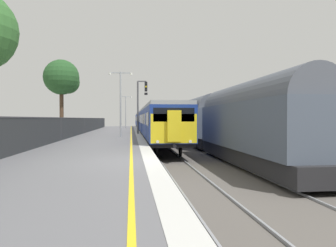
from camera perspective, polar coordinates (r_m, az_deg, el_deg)
ground at (r=12.46m, az=7.39°, el=-9.29°), size 17.40×110.00×1.21m
commuter_train_at_platform at (r=47.91m, az=-3.79°, el=0.50°), size 2.83×60.48×3.81m
freight_train_adjacent_track at (r=37.86m, az=3.09°, el=0.71°), size 2.60×55.66×4.53m
signal_gantry at (r=33.02m, az=-5.06°, el=4.11°), size 1.10×0.24×5.56m
platform_lamp_mid at (r=27.05m, az=-8.61°, el=4.50°), size 2.00×0.20×5.59m
platform_lamp_far at (r=52.24m, az=-7.70°, el=2.61°), size 2.00×0.20×5.33m
background_tree_left at (r=34.33m, az=-18.56°, el=7.72°), size 3.59×3.59×7.64m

